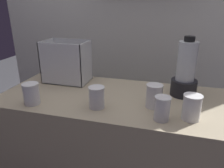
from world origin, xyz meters
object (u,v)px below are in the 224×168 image
(juice_cup_pomegranate_right, at_px, (162,110))
(juice_cup_beet_middle, at_px, (154,97))
(blender_pitcher, at_px, (185,73))
(juice_cup_carrot_left, at_px, (97,98))
(juice_cup_mango_far_right, at_px, (191,109))
(carrot_display_bin, at_px, (67,69))
(juice_cup_orange_far_left, at_px, (31,95))

(juice_cup_pomegranate_right, bearing_deg, juice_cup_beet_middle, 111.26)
(blender_pitcher, relative_size, juice_cup_carrot_left, 3.01)
(juice_cup_carrot_left, bearing_deg, juice_cup_mango_far_right, 0.57)
(carrot_display_bin, height_order, juice_cup_orange_far_left, carrot_display_bin)
(carrot_display_bin, height_order, juice_cup_mango_far_right, carrot_display_bin)
(juice_cup_carrot_left, bearing_deg, juice_cup_pomegranate_right, -6.59)
(blender_pitcher, distance_m, juice_cup_mango_far_right, 0.32)
(juice_cup_mango_far_right, bearing_deg, juice_cup_pomegranate_right, -161.84)
(juice_cup_mango_far_right, bearing_deg, juice_cup_carrot_left, -179.43)
(juice_cup_carrot_left, xyz_separation_m, juice_cup_mango_far_right, (0.49, 0.00, 0.00))
(juice_cup_pomegranate_right, bearing_deg, juice_cup_orange_far_left, -178.86)
(juice_cup_carrot_left, bearing_deg, blender_pitcher, 33.55)
(carrot_display_bin, distance_m, juice_cup_mango_far_right, 0.91)
(juice_cup_carrot_left, bearing_deg, carrot_display_bin, 135.03)
(carrot_display_bin, bearing_deg, juice_cup_mango_far_right, -22.24)
(blender_pitcher, xyz_separation_m, juice_cup_pomegranate_right, (-0.11, -0.35, -0.09))
(juice_cup_beet_middle, bearing_deg, juice_cup_pomegranate_right, -68.74)
(juice_cup_beet_middle, relative_size, juice_cup_mango_far_right, 1.02)
(juice_cup_beet_middle, distance_m, juice_cup_mango_far_right, 0.21)
(juice_cup_beet_middle, bearing_deg, carrot_display_bin, 158.38)
(carrot_display_bin, distance_m, blender_pitcher, 0.82)
(carrot_display_bin, distance_m, juice_cup_orange_far_left, 0.41)
(juice_cup_orange_far_left, bearing_deg, juice_cup_mango_far_right, 3.97)
(juice_cup_orange_far_left, bearing_deg, juice_cup_beet_middle, 12.23)
(blender_pitcher, distance_m, juice_cup_beet_middle, 0.28)
(carrot_display_bin, xyz_separation_m, juice_cup_orange_far_left, (-0.02, -0.41, -0.04))
(juice_cup_beet_middle, bearing_deg, blender_pitcher, 53.17)
(blender_pitcher, height_order, juice_cup_pomegranate_right, blender_pitcher)
(carrot_display_bin, height_order, juice_cup_beet_middle, carrot_display_bin)
(carrot_display_bin, relative_size, juice_cup_mango_far_right, 2.43)
(blender_pitcher, bearing_deg, juice_cup_orange_far_left, -156.57)
(juice_cup_carrot_left, relative_size, juice_cup_pomegranate_right, 0.99)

